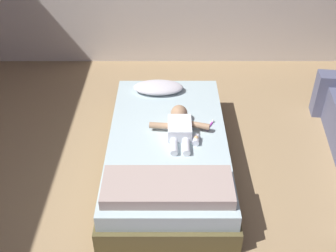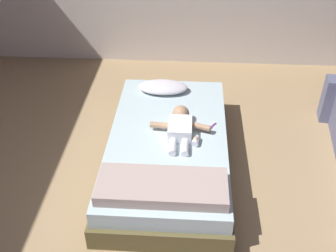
{
  "view_description": "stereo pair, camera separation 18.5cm",
  "coord_description": "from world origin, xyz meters",
  "px_view_note": "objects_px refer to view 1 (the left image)",
  "views": [
    {
      "loc": [
        0.03,
        -2.14,
        2.6
      ],
      "look_at": [
        0.03,
        0.82,
        0.44
      ],
      "focal_mm": 44.03,
      "sensor_mm": 36.0,
      "label": 1
    },
    {
      "loc": [
        0.21,
        -2.13,
        2.6
      ],
      "look_at": [
        0.03,
        0.82,
        0.44
      ],
      "focal_mm": 44.03,
      "sensor_mm": 36.0,
      "label": 2
    }
  ],
  "objects_px": {
    "baby": "(180,125)",
    "baby_bottle": "(196,139)",
    "toothbrush": "(210,125)",
    "bed": "(168,150)",
    "pillow": "(158,87)"
  },
  "relations": [
    {
      "from": "baby",
      "to": "baby_bottle",
      "type": "distance_m",
      "value": 0.22
    },
    {
      "from": "baby",
      "to": "toothbrush",
      "type": "xyz_separation_m",
      "value": [
        0.29,
        0.08,
        -0.05
      ]
    },
    {
      "from": "bed",
      "to": "baby_bottle",
      "type": "xyz_separation_m",
      "value": [
        0.25,
        -0.11,
        0.21
      ]
    },
    {
      "from": "bed",
      "to": "pillow",
      "type": "distance_m",
      "value": 0.79
    },
    {
      "from": "bed",
      "to": "baby_bottle",
      "type": "relative_size",
      "value": 17.74
    },
    {
      "from": "baby",
      "to": "baby_bottle",
      "type": "xyz_separation_m",
      "value": [
        0.14,
        -0.17,
        -0.03
      ]
    },
    {
      "from": "baby",
      "to": "baby_bottle",
      "type": "bearing_deg",
      "value": -49.88
    },
    {
      "from": "bed",
      "to": "baby_bottle",
      "type": "height_order",
      "value": "baby_bottle"
    },
    {
      "from": "toothbrush",
      "to": "pillow",
      "type": "bearing_deg",
      "value": 129.0
    },
    {
      "from": "toothbrush",
      "to": "baby_bottle",
      "type": "distance_m",
      "value": 0.29
    },
    {
      "from": "bed",
      "to": "baby",
      "type": "relative_size",
      "value": 3.36
    },
    {
      "from": "pillow",
      "to": "toothbrush",
      "type": "xyz_separation_m",
      "value": [
        0.5,
        -0.61,
        -0.04
      ]
    },
    {
      "from": "bed",
      "to": "baby_bottle",
      "type": "distance_m",
      "value": 0.34
    },
    {
      "from": "bed",
      "to": "baby",
      "type": "xyz_separation_m",
      "value": [
        0.11,
        0.06,
        0.24
      ]
    },
    {
      "from": "bed",
      "to": "toothbrush",
      "type": "xyz_separation_m",
      "value": [
        0.4,
        0.14,
        0.18
      ]
    }
  ]
}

